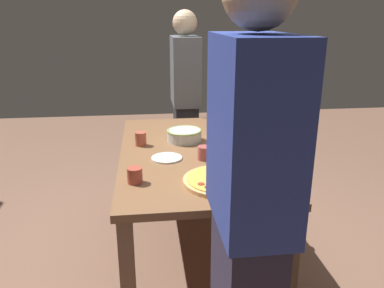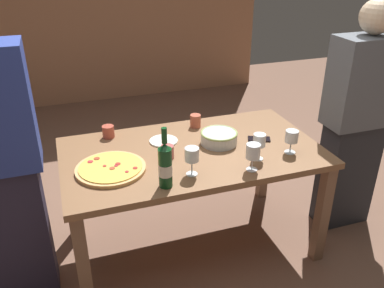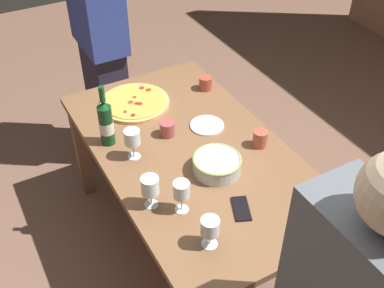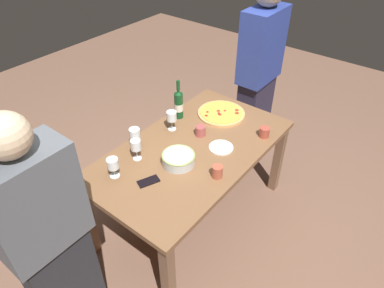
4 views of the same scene
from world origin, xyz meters
TOP-DOWN VIEW (x-y plane):
  - ground_plane at (0.00, 0.00)m, footprint 8.00×8.00m
  - dining_table at (0.00, 0.00)m, footprint 1.60×0.90m
  - pizza at (-0.52, -0.09)m, footprint 0.40×0.40m
  - serving_bowl at (0.19, 0.03)m, footprint 0.24×0.24m
  - wine_bottle at (-0.27, -0.35)m, footprint 0.07×0.07m
  - wine_glass_near_pizza at (-0.10, -0.28)m, footprint 0.08×0.08m
  - wine_glass_by_bottle at (0.24, -0.34)m, footprint 0.08×0.08m
  - wine_glass_far_left at (0.56, -0.23)m, footprint 0.08×0.08m
  - wine_glass_far_right at (0.34, -0.24)m, footprint 0.07×0.07m
  - cup_amber at (-0.17, -0.05)m, footprint 0.08×0.08m
  - cup_ceramic at (0.14, 0.32)m, footprint 0.07×0.07m
  - cup_spare at (-0.46, 0.35)m, footprint 0.08×0.08m
  - side_plate at (-0.14, 0.17)m, footprint 0.18×0.18m
  - cell_phone at (0.46, -0.01)m, footprint 0.16×0.12m
  - person_host at (1.16, -0.08)m, footprint 0.45×0.24m
  - person_guest_left at (-1.09, -0.07)m, footprint 0.45×0.24m

SIDE VIEW (x-z plane):
  - ground_plane at x=0.00m, z-range 0.00..0.00m
  - dining_table at x=0.00m, z-range 0.28..1.03m
  - side_plate at x=-0.14m, z-range 0.75..0.76m
  - cell_phone at x=0.46m, z-range 0.75..0.76m
  - pizza at x=-0.52m, z-range 0.75..0.78m
  - cup_amber at x=-0.17m, z-range 0.75..0.83m
  - cup_spare at x=-0.46m, z-range 0.75..0.83m
  - serving_bowl at x=0.19m, z-range 0.75..0.83m
  - cup_ceramic at x=0.14m, z-range 0.75..0.84m
  - person_host at x=1.16m, z-range 0.00..1.62m
  - wine_glass_far_left at x=0.56m, z-range 0.78..0.93m
  - wine_glass_by_bottle at x=0.24m, z-range 0.78..0.94m
  - wine_glass_near_pizza at x=-0.10m, z-range 0.79..0.95m
  - wine_glass_far_right at x=0.34m, z-range 0.79..0.95m
  - wine_bottle at x=-0.27m, z-range 0.71..1.05m
  - person_guest_left at x=-1.09m, z-range 0.02..1.76m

